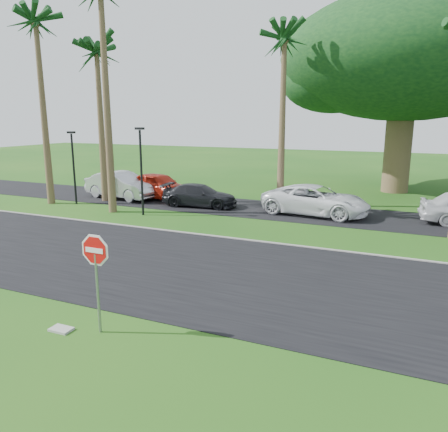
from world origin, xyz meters
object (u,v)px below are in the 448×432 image
Objects in this scene: car_red at (159,186)px; car_minivan at (316,200)px; car_silver at (122,185)px; car_dark at (200,196)px; stop_sign_near at (96,263)px.

car_minivan is at bearing -82.07° from car_red.
car_dark is at bearing -84.00° from car_silver.
car_silver is 0.91× the size of car_minivan.
car_red reaches higher than car_minivan.
stop_sign_near is 15.44m from car_minivan.
car_silver is at bearing 124.91° from stop_sign_near.
car_silver is 12.52m from car_minivan.
car_dark is (-4.74, 14.77, -1.13)m from stop_sign_near.
stop_sign_near reaches higher than car_red.
car_silver reaches higher than car_dark.
stop_sign_near is 15.56m from car_dark.
stop_sign_near is at bearing -135.88° from car_silver.
car_red is (2.28, 0.80, -0.01)m from car_silver.
car_silver reaches higher than car_minivan.
car_dark is at bearing 107.79° from stop_sign_near.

